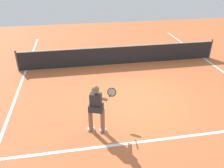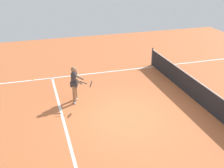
# 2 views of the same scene
# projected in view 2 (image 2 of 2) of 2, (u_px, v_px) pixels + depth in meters

# --- Properties ---
(ground_plane) EXTENTS (23.89, 23.89, 0.00)m
(ground_plane) POSITION_uv_depth(u_px,v_px,m) (123.00, 116.00, 10.78)
(ground_plane) COLOR #C66638
(service_line_marking) EXTENTS (8.98, 0.10, 0.01)m
(service_line_marking) POSITION_uv_depth(u_px,v_px,m) (65.00, 125.00, 10.20)
(service_line_marking) COLOR white
(service_line_marking) RESTS_ON ground
(sideline_left_marking) EXTENTS (0.10, 16.38, 0.01)m
(sideline_left_marking) POSITION_uv_depth(u_px,v_px,m) (95.00, 73.00, 14.69)
(sideline_left_marking) COLOR white
(sideline_left_marking) RESTS_ON ground
(court_net) EXTENTS (9.66, 0.08, 1.00)m
(court_net) POSITION_uv_depth(u_px,v_px,m) (201.00, 94.00, 11.45)
(court_net) COLOR #4C4C51
(court_net) RESTS_ON ground
(tennis_player) EXTENTS (0.98, 0.87, 1.55)m
(tennis_player) POSITION_uv_depth(u_px,v_px,m) (75.00, 83.00, 11.51)
(tennis_player) COLOR #8C6647
(tennis_player) RESTS_ON ground
(tennis_ball_near) EXTENTS (0.07, 0.07, 0.07)m
(tennis_ball_near) POSITION_uv_depth(u_px,v_px,m) (34.00, 79.00, 13.90)
(tennis_ball_near) COLOR #D1E533
(tennis_ball_near) RESTS_ON ground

